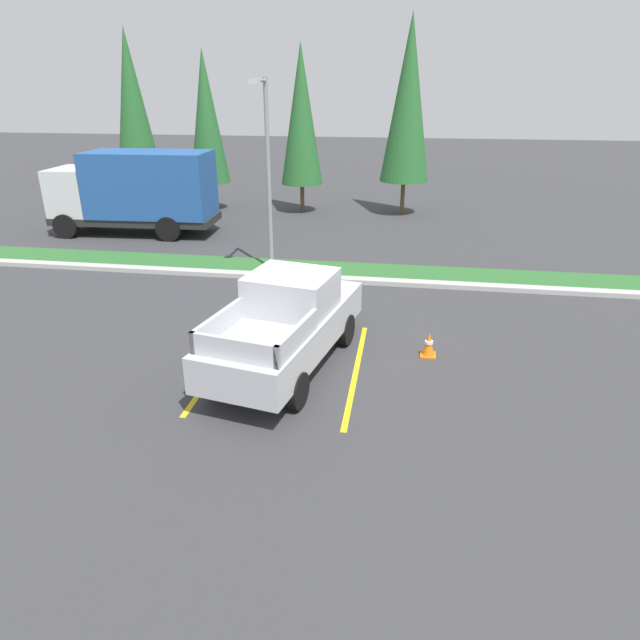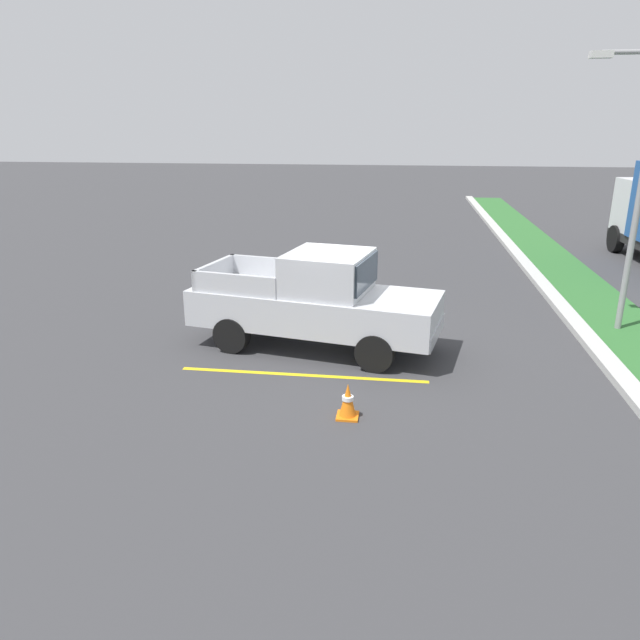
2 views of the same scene
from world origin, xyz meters
TOP-DOWN VIEW (x-y plane):
  - ground_plane at (0.00, 0.00)m, footprint 120.00×120.00m
  - parking_line_near at (-1.53, -0.97)m, footprint 0.12×4.80m
  - parking_line_far at (1.57, -0.97)m, footprint 0.12×4.80m
  - curb_strip at (0.00, 5.00)m, footprint 56.00×0.40m
  - pickup_truck_main at (0.03, -0.92)m, footprint 2.88×5.49m
  - street_light at (-2.01, 5.73)m, footprint 0.24×1.49m
  - traffic_cone at (3.17, 0.04)m, footprint 0.36×0.36m

SIDE VIEW (x-z plane):
  - ground_plane at x=0.00m, z-range 0.00..0.00m
  - parking_line_near at x=-1.53m, z-range 0.00..0.01m
  - parking_line_far at x=1.57m, z-range 0.00..0.01m
  - curb_strip at x=0.00m, z-range 0.00..0.15m
  - traffic_cone at x=3.17m, z-range -0.01..0.59m
  - pickup_truck_main at x=0.03m, z-range -0.01..2.09m
  - street_light at x=-2.01m, z-range 0.54..6.63m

